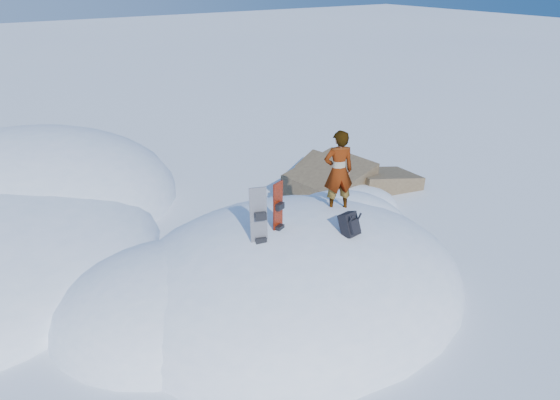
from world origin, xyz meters
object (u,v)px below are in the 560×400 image
snowboard_dark (259,231)px  backpack (350,225)px  snowboard_red (278,219)px  person (338,171)px

snowboard_dark → backpack: (1.49, -0.62, -0.04)m
snowboard_red → snowboard_dark: bearing=174.6°
snowboard_red → person: bearing=-12.7°
snowboard_dark → person: bearing=31.4°
snowboard_dark → person: 2.19m
snowboard_dark → person: size_ratio=0.97×
snowboard_dark → backpack: snowboard_dark is taller
backpack → person: person is taller
snowboard_red → person: 1.68m
snowboard_red → backpack: 1.27m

